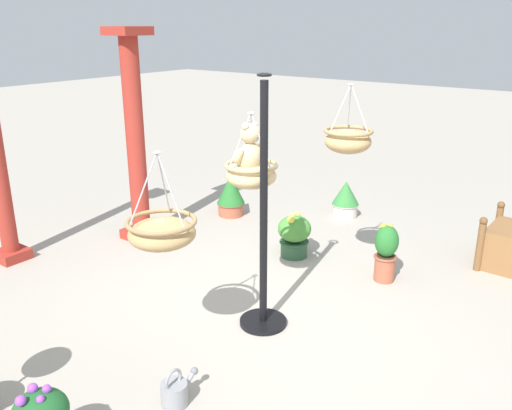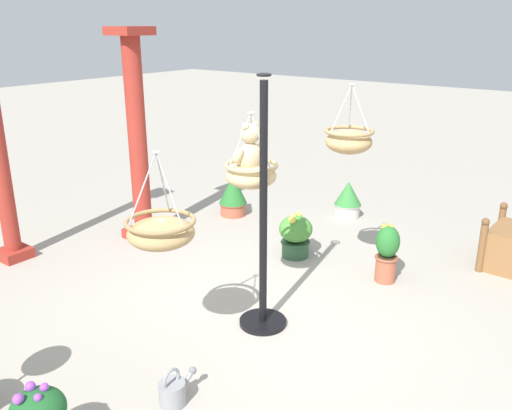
# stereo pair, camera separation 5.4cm
# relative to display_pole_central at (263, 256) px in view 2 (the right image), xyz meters

# --- Properties ---
(ground_plane) EXTENTS (40.00, 40.00, 0.00)m
(ground_plane) POSITION_rel_display_pole_central_xyz_m (0.15, 0.16, -0.70)
(ground_plane) COLOR #A8A093
(display_pole_central) EXTENTS (0.44, 0.44, 2.29)m
(display_pole_central) POSITION_rel_display_pole_central_xyz_m (0.00, 0.00, 0.00)
(display_pole_central) COLOR black
(display_pole_central) RESTS_ON ground
(hanging_basket_with_teddy) EXTENTS (0.49, 0.49, 0.68)m
(hanging_basket_with_teddy) POSITION_rel_display_pole_central_xyz_m (0.15, 0.25, 0.68)
(hanging_basket_with_teddy) COLOR tan
(teddy_bear) EXTENTS (0.32, 0.28, 0.47)m
(teddy_bear) POSITION_rel_display_pole_central_xyz_m (0.15, 0.27, 0.89)
(teddy_bear) COLOR #D1B789
(hanging_basket_left_high) EXTENTS (0.56, 0.56, 0.77)m
(hanging_basket_left_high) POSITION_rel_display_pole_central_xyz_m (-0.90, 0.33, 0.44)
(hanging_basket_left_high) COLOR tan
(hanging_basket_right_low) EXTENTS (0.49, 0.49, 0.68)m
(hanging_basket_right_low) POSITION_rel_display_pole_central_xyz_m (1.15, -0.19, 0.88)
(hanging_basket_right_low) COLOR tan
(greenhouse_pillar_right) EXTENTS (0.43, 0.43, 2.63)m
(greenhouse_pillar_right) POSITION_rel_display_pole_central_xyz_m (0.78, 2.53, 0.57)
(greenhouse_pillar_right) COLOR #9E2D23
(greenhouse_pillar_right) RESTS_ON ground
(potted_plant_fern_front) EXTENTS (0.40, 0.40, 0.61)m
(potted_plant_fern_front) POSITION_rel_display_pole_central_xyz_m (2.14, 2.13, -0.39)
(potted_plant_fern_front) COLOR #AD563D
(potted_plant_fern_front) RESTS_ON ground
(potted_plant_tall_leafy) EXTENTS (0.38, 0.38, 0.53)m
(potted_plant_tall_leafy) POSITION_rel_display_pole_central_xyz_m (3.07, 0.76, -0.43)
(potted_plant_tall_leafy) COLOR beige
(potted_plant_tall_leafy) RESTS_ON ground
(potted_plant_conical_shrub) EXTENTS (0.25, 0.25, 0.66)m
(potted_plant_conical_shrub) POSITION_rel_display_pole_central_xyz_m (1.51, -0.53, -0.36)
(potted_plant_conical_shrub) COLOR #AD563D
(potted_plant_conical_shrub) RESTS_ON ground
(potted_plant_trailing_ivy) EXTENTS (0.40, 0.40, 0.55)m
(potted_plant_trailing_ivy) POSITION_rel_display_pole_central_xyz_m (1.47, 0.61, -0.42)
(potted_plant_trailing_ivy) COLOR #2D5638
(potted_plant_trailing_ivy) RESTS_ON ground
(watering_can) EXTENTS (0.35, 0.20, 0.30)m
(watering_can) POSITION_rel_display_pole_central_xyz_m (-1.29, -0.13, -0.59)
(watering_can) COLOR gray
(watering_can) RESTS_ON ground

